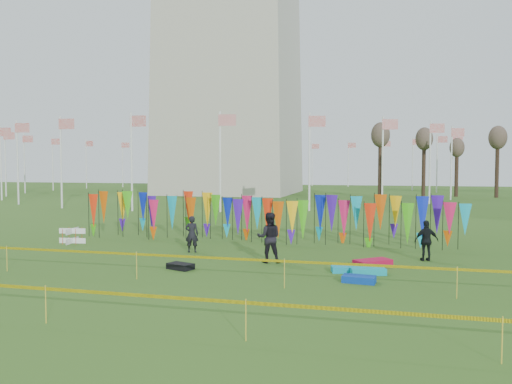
% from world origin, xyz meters
% --- Properties ---
extents(ground, '(160.00, 160.00, 0.00)m').
position_xyz_m(ground, '(0.00, 0.00, 0.00)').
color(ground, '#2A4C15').
rests_on(ground, ground).
extents(flagpole_ring, '(57.40, 56.16, 8.00)m').
position_xyz_m(flagpole_ring, '(-14.00, 48.00, 4.00)').
color(flagpole_ring, silver).
rests_on(flagpole_ring, ground).
extents(banner_row, '(18.64, 0.64, 2.23)m').
position_xyz_m(banner_row, '(0.28, 6.59, 1.35)').
color(banner_row, black).
rests_on(banner_row, ground).
extents(caution_tape_near, '(26.00, 0.02, 0.90)m').
position_xyz_m(caution_tape_near, '(-0.22, -2.26, 0.78)').
color(caution_tape_near, '#FEE505').
rests_on(caution_tape_near, ground).
extents(caution_tape_far, '(26.00, 0.02, 0.90)m').
position_xyz_m(caution_tape_far, '(-0.22, -6.93, 0.78)').
color(caution_tape_far, '#FEE505').
rests_on(caution_tape_far, ground).
extents(box_kite, '(0.67, 0.67, 0.74)m').
position_xyz_m(box_kite, '(-8.47, 3.79, 0.37)').
color(box_kite, red).
rests_on(box_kite, ground).
extents(person_left, '(0.64, 0.52, 1.56)m').
position_xyz_m(person_left, '(-2.07, 2.91, 0.78)').
color(person_left, black).
rests_on(person_left, ground).
extents(person_mid, '(1.03, 0.75, 1.92)m').
position_xyz_m(person_mid, '(1.61, 1.54, 0.96)').
color(person_mid, black).
rests_on(person_mid, ground).
extents(person_right, '(1.04, 0.76, 1.58)m').
position_xyz_m(person_right, '(7.46, 3.34, 0.79)').
color(person_right, black).
rests_on(person_right, ground).
extents(kite_bag_turquoise, '(1.12, 0.74, 0.21)m').
position_xyz_m(kite_bag_turquoise, '(4.61, 0.49, 0.10)').
color(kite_bag_turquoise, '#0D9DC4').
rests_on(kite_bag_turquoise, ground).
extents(kite_bag_blue, '(1.08, 0.65, 0.21)m').
position_xyz_m(kite_bag_blue, '(5.09, -0.96, 0.11)').
color(kite_bag_blue, '#0B3EB4').
rests_on(kite_bag_blue, ground).
extents(kite_bag_red, '(1.47, 1.36, 0.25)m').
position_xyz_m(kite_bag_red, '(5.46, 1.75, 0.13)').
color(kite_bag_red, '#BA0C36').
rests_on(kite_bag_red, ground).
extents(kite_bag_black, '(1.04, 0.81, 0.21)m').
position_xyz_m(kite_bag_black, '(-1.18, -0.45, 0.11)').
color(kite_bag_black, black).
rests_on(kite_bag_black, ground).
extents(kite_bag_teal, '(1.29, 0.88, 0.22)m').
position_xyz_m(kite_bag_teal, '(5.32, 0.33, 0.11)').
color(kite_bag_teal, '#0DA3B8').
rests_on(kite_bag_teal, ground).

